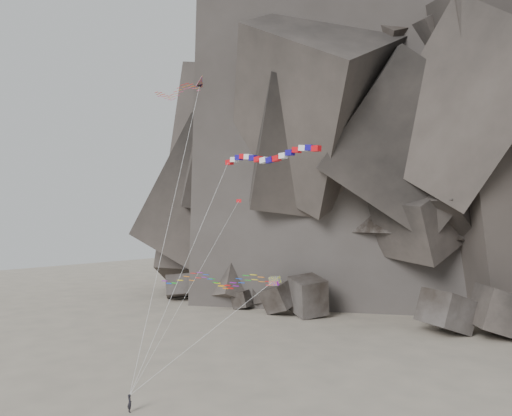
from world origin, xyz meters
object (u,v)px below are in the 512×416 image
Objects in this scene: kite_flyer at (130,402)px; banner_kite at (268,157)px; pennant_kite at (215,242)px; delta_kite at (175,92)px; parafoil_kite at (212,279)px.

banner_kite is at bearing -84.54° from kite_flyer.
kite_flyer is at bearing -123.44° from pennant_kite.
kite_flyer is 0.08× the size of banner_kite.
kite_flyer is 0.06× the size of delta_kite.
banner_kite reaches higher than kite_flyer.
delta_kite reaches higher than banner_kite.
banner_kite is at bearing 41.03° from pennant_kite.
parafoil_kite is (-5.54, -2.22, -12.61)m from banner_kite.
pennant_kite is at bearing -78.50° from kite_flyer.
parafoil_kite reaches higher than kite_flyer.
banner_kite is 13.95m from parafoil_kite.
kite_flyer is 0.11× the size of parafoil_kite.
delta_kite is 1.40× the size of banner_kite.
delta_kite is 19.57m from pennant_kite.
parafoil_kite is 0.95× the size of pennant_kite.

